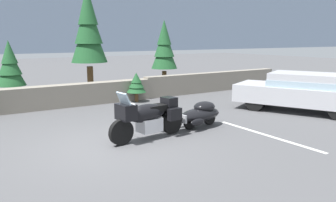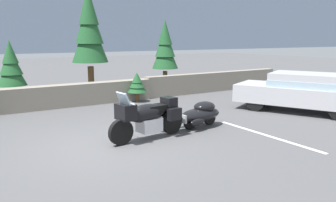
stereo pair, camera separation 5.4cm
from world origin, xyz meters
The scene contains 10 objects.
ground_plane centered at (0.00, 0.00, 0.00)m, with size 80.00×80.00×0.00m, color #4C4C4F.
stone_guard_wall centered at (-0.50, 5.47, 0.45)m, with size 24.00×0.60×0.95m.
touring_motorcycle centered at (1.03, -0.02, 0.62)m, with size 2.31×0.90×1.33m.
car_shaped_trailer centered at (2.97, 0.22, 0.41)m, with size 2.23×0.89×0.76m.
sedan_at_right_edge centered at (7.45, -0.04, 0.77)m, with size 3.58×4.85×1.41m.
pine_tree_tall centered at (1.99, 6.89, 3.06)m, with size 1.57×1.57×4.89m.
pine_tree_secondary centered at (5.78, 6.73, 2.21)m, with size 1.29×1.29×3.54m.
pine_tree_far_right centered at (-1.30, 6.55, 1.61)m, with size 1.09×1.09×2.58m.
pine_sapling_near centered at (3.29, 4.95, 0.77)m, with size 0.81×0.81×1.23m.
parking_stripe_marker centered at (3.96, -1.50, 0.00)m, with size 0.12×3.60×0.01m, color silver.
Camera 2 is at (-3.16, -7.63, 2.64)m, focal length 36.15 mm.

